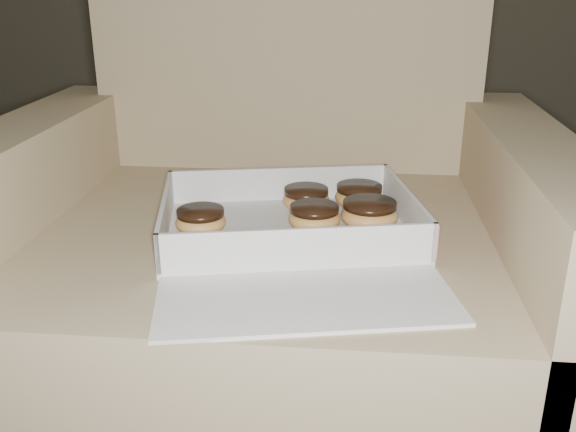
% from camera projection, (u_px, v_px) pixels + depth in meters
% --- Properties ---
extents(armchair, '(0.89, 0.76, 0.93)m').
position_uv_depth(armchair, '(273.00, 277.00, 1.08)').
color(armchair, tan).
rests_on(armchair, floor).
extents(bakery_box, '(0.43, 0.48, 0.06)m').
position_uv_depth(bakery_box, '(293.00, 236.00, 0.90)').
color(bakery_box, silver).
rests_on(bakery_box, armchair).
extents(donut_a, '(0.08, 0.08, 0.04)m').
position_uv_depth(donut_a, '(369.00, 214.00, 0.93)').
color(donut_a, '#E09A4E').
rests_on(donut_a, bakery_box).
extents(donut_b, '(0.08, 0.08, 0.04)m').
position_uv_depth(donut_b, '(359.00, 196.00, 1.01)').
color(donut_b, '#E09A4E').
rests_on(donut_b, bakery_box).
extents(donut_c, '(0.07, 0.07, 0.04)m').
position_uv_depth(donut_c, '(306.00, 199.00, 1.00)').
color(donut_c, '#E09A4E').
rests_on(donut_c, bakery_box).
extents(donut_d, '(0.08, 0.08, 0.04)m').
position_uv_depth(donut_d, '(314.00, 217.00, 0.92)').
color(donut_d, '#E09A4E').
rests_on(donut_d, bakery_box).
extents(donut_e, '(0.07, 0.07, 0.04)m').
position_uv_depth(donut_e, '(201.00, 220.00, 0.91)').
color(donut_e, '#E09A4E').
rests_on(donut_e, bakery_box).
extents(crumb_a, '(0.01, 0.01, 0.00)m').
position_uv_depth(crumb_a, '(222.00, 248.00, 0.86)').
color(crumb_a, black).
rests_on(crumb_a, bakery_box).
extents(crumb_b, '(0.01, 0.01, 0.00)m').
position_uv_depth(crumb_b, '(237.00, 247.00, 0.87)').
color(crumb_b, black).
rests_on(crumb_b, bakery_box).
extents(crumb_c, '(0.01, 0.01, 0.00)m').
position_uv_depth(crumb_c, '(197.00, 252.00, 0.85)').
color(crumb_c, black).
rests_on(crumb_c, bakery_box).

